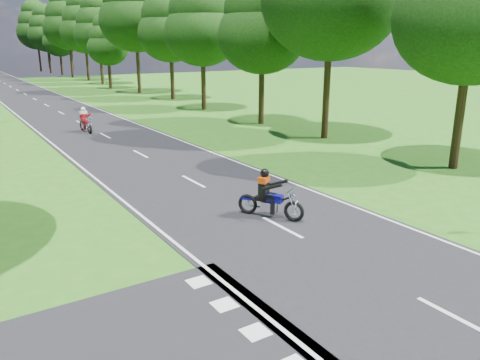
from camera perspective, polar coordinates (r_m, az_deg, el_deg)
ground at (r=13.24m, az=10.46°, el=-8.50°), size 160.00×160.00×0.00m
main_road at (r=59.53m, az=-24.72°, el=9.48°), size 7.00×140.00×0.02m
road_markings at (r=57.66m, az=-24.57°, el=9.34°), size 7.40×140.00×0.01m
treeline at (r=69.50m, az=-25.64°, el=16.98°), size 40.00×115.35×14.78m
rider_near_blue at (r=15.14m, az=3.74°, el=-1.66°), size 1.57×2.02×1.63m
rider_far_red at (r=31.87m, az=-18.37°, el=6.99°), size 0.73×1.96×1.61m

